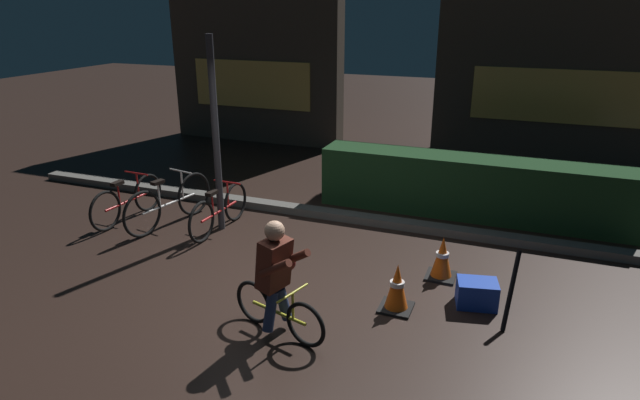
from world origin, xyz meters
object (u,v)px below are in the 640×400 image
Objects in this scene: traffic_cone_near at (397,288)px; blue_crate at (477,293)px; parked_bike_leftmost at (127,201)px; parked_bike_center_left at (219,210)px; closed_umbrella at (511,290)px; traffic_cone_far at (442,258)px; street_post at (216,137)px; cyclist at (277,277)px; parked_bike_left_mid at (169,203)px.

traffic_cone_near reaches higher than blue_crate.
parked_bike_leftmost is 1.01× the size of parked_bike_center_left.
traffic_cone_near is (2.98, -1.23, -0.05)m from parked_bike_center_left.
closed_umbrella reaches higher than traffic_cone_near.
parked_bike_center_left reaches higher than traffic_cone_far.
street_post is 3.04m from cyclist.
street_post is at bearing 156.60° from traffic_cone_near.
traffic_cone_near is 1.02× the size of traffic_cone_far.
cyclist is (1.96, -2.10, 0.31)m from parked_bike_center_left.
parked_bike_leftmost is 0.90× the size of parked_bike_left_mid.
parked_bike_center_left is 2.75× the size of traffic_cone_near.
parked_bike_center_left is 3.34m from traffic_cone_far.
blue_crate is (4.63, -0.74, -0.21)m from parked_bike_left_mid.
street_post is at bearing 166.77° from blue_crate.
cyclist is (2.77, -2.01, 0.27)m from parked_bike_left_mid.
traffic_cone_far is at bearing 56.44° from closed_umbrella.
street_post reaches higher than cyclist.
traffic_cone_near is at bearing -110.39° from traffic_cone_far.
street_post is 6.42× the size of blue_crate.
closed_umbrella reaches higher than parked_bike_leftmost.
closed_umbrella reaches higher than traffic_cone_far.
cyclist is at bearing -139.78° from traffic_cone_near.
parked_bike_left_mid is at bearing 160.31° from cyclist.
street_post is 1.33m from parked_bike_left_mid.
parked_bike_center_left is 2.79× the size of traffic_cone_far.
traffic_cone_near is (4.53, -1.07, -0.06)m from parked_bike_leftmost.
street_post is at bearing 173.65° from traffic_cone_far.
parked_bike_center_left is 2.88m from cyclist.
cyclist is at bearing -145.55° from blue_crate.
street_post reaches higher than blue_crate.
traffic_cone_far is (4.88, -0.15, -0.06)m from parked_bike_leftmost.
cyclist is 1.47× the size of closed_umbrella.
parked_bike_center_left is at bearing 174.89° from traffic_cone_far.
cyclist is (-1.03, -0.87, 0.36)m from traffic_cone_near.
blue_crate is at bearing -13.23° from street_post.
parked_bike_left_mid is at bearing -81.12° from parked_bike_leftmost.
parked_bike_left_mid is 4.16m from traffic_cone_far.
closed_umbrella is at bearing 41.16° from cyclist.
parked_bike_left_mid is 3.44m from cyclist.
blue_crate is 0.35× the size of cyclist.
traffic_cone_far is (3.35, -0.37, -1.15)m from street_post.
parked_bike_left_mid is 3.89× the size of blue_crate.
cyclist is (1.98, -2.17, -0.78)m from street_post.
parked_bike_leftmost is 5.40m from blue_crate.
closed_umbrella is (4.16, -1.08, 0.07)m from parked_bike_center_left.
closed_umbrella is (0.83, -0.78, 0.13)m from traffic_cone_far.
parked_bike_leftmost reaches higher than blue_crate.
parked_bike_leftmost is at bearing 97.71° from parked_bike_center_left.
parked_bike_leftmost is at bearing 90.47° from closed_umbrella.
blue_crate is (5.36, -0.67, -0.17)m from parked_bike_leftmost.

